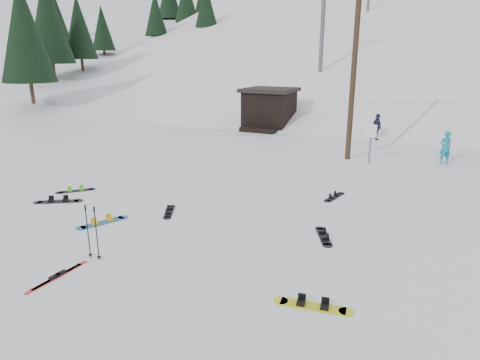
% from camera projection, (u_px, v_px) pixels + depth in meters
% --- Properties ---
extents(ground, '(200.00, 200.00, 0.00)m').
position_uv_depth(ground, '(130.00, 278.00, 9.91)').
color(ground, white).
rests_on(ground, ground).
extents(ski_slope, '(60.00, 85.24, 65.97)m').
position_uv_depth(ski_slope, '(389.00, 178.00, 60.83)').
color(ski_slope, white).
rests_on(ski_slope, ground).
extents(ridge_left, '(47.54, 95.03, 58.38)m').
position_uv_depth(ridge_left, '(153.00, 156.00, 69.48)').
color(ridge_left, white).
rests_on(ridge_left, ground).
extents(treeline_left, '(20.00, 64.00, 10.00)m').
position_uv_depth(treeline_left, '(125.00, 92.00, 58.62)').
color(treeline_left, black).
rests_on(treeline_left, ground).
extents(treeline_crest, '(50.00, 6.00, 10.00)m').
position_uv_depth(treeline_crest, '(416.00, 80.00, 84.23)').
color(treeline_crest, black).
rests_on(treeline_crest, ski_slope).
extents(utility_pole, '(2.00, 0.26, 9.00)m').
position_uv_depth(utility_pole, '(354.00, 61.00, 19.85)').
color(utility_pole, '#3A2819').
rests_on(utility_pole, ground).
extents(trail_sign, '(0.50, 0.09, 1.85)m').
position_uv_depth(trail_sign, '(371.00, 137.00, 19.99)').
color(trail_sign, '#595B60').
rests_on(trail_sign, ground).
extents(lift_hut, '(3.40, 4.10, 2.75)m').
position_uv_depth(lift_hut, '(269.00, 108.00, 29.70)').
color(lift_hut, black).
rests_on(lift_hut, ground).
extents(lift_tower_near, '(2.20, 0.36, 8.00)m').
position_uv_depth(lift_tower_near, '(323.00, 18.00, 35.27)').
color(lift_tower_near, '#595B60').
rests_on(lift_tower_near, ski_slope).
extents(hero_snowboard, '(0.83, 1.53, 0.11)m').
position_uv_depth(hero_snowboard, '(103.00, 222.00, 13.12)').
color(hero_snowboard, '#18619D').
rests_on(hero_snowboard, ground).
extents(hero_skis, '(0.14, 1.72, 0.09)m').
position_uv_depth(hero_skis, '(57.00, 276.00, 9.94)').
color(hero_skis, red).
rests_on(hero_skis, ground).
extents(ski_poles, '(0.39, 0.10, 1.42)m').
position_uv_depth(ski_poles, '(92.00, 232.00, 10.65)').
color(ski_poles, black).
rests_on(ski_poles, ground).
extents(board_scatter_a, '(1.46, 1.05, 0.12)m').
position_uv_depth(board_scatter_a, '(58.00, 201.00, 14.99)').
color(board_scatter_a, black).
rests_on(board_scatter_a, ground).
extents(board_scatter_b, '(0.76, 1.23, 0.09)m').
position_uv_depth(board_scatter_b, '(169.00, 212.00, 14.02)').
color(board_scatter_b, black).
rests_on(board_scatter_b, ground).
extents(board_scatter_c, '(1.05, 1.14, 0.10)m').
position_uv_depth(board_scatter_c, '(76.00, 190.00, 16.18)').
color(board_scatter_c, black).
rests_on(board_scatter_c, ground).
extents(board_scatter_d, '(0.78, 1.35, 0.10)m').
position_uv_depth(board_scatter_d, '(324.00, 236.00, 12.12)').
color(board_scatter_d, black).
rests_on(board_scatter_d, ground).
extents(board_scatter_e, '(1.63, 0.51, 0.12)m').
position_uv_depth(board_scatter_e, '(313.00, 306.00, 8.77)').
color(board_scatter_e, yellow).
rests_on(board_scatter_e, ground).
extents(board_scatter_f, '(0.50, 1.36, 0.10)m').
position_uv_depth(board_scatter_f, '(334.00, 197.00, 15.47)').
color(board_scatter_f, black).
rests_on(board_scatter_f, ground).
extents(skier_teal, '(0.68, 0.61, 1.55)m').
position_uv_depth(skier_teal, '(445.00, 147.00, 20.08)').
color(skier_teal, '#0E7D91').
rests_on(skier_teal, ground).
extents(skier_navy, '(0.88, 1.00, 1.62)m').
position_uv_depth(skier_navy, '(377.00, 127.00, 25.38)').
color(skier_navy, '#1B1C45').
rests_on(skier_navy, ground).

